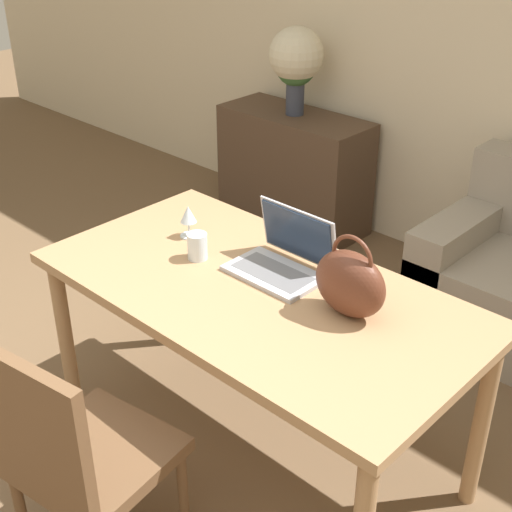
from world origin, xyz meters
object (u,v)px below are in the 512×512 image
Objects in this scene: laptop at (285,255)px; flower_vase at (296,60)px; handbag at (350,283)px; drinking_glass at (197,246)px; wine_glass at (188,216)px; chair at (75,453)px.

laptop is 1.99m from flower_vase.
handbag is at bearing -12.56° from laptop.
laptop is 3.36× the size of drinking_glass.
laptop reaches higher than wine_glass.
chair is 2.79m from flower_vase.
flower_vase is (-1.60, 1.60, 0.16)m from handbag.
laptop is at bearing 167.44° from handbag.
handbag reaches higher than laptop.
drinking_glass is 1.96m from flower_vase.
laptop is at bearing 28.88° from drinking_glass.
drinking_glass is 0.64m from handbag.
chair is at bearing -113.89° from handbag.
laptop is 0.45m from wine_glass.
flower_vase is at bearing 117.01° from wine_glass.
chair is 6.94× the size of wine_glass.
wine_glass is (-0.16, 0.10, 0.04)m from drinking_glass.
chair is 2.67× the size of laptop.
flower_vase is at bearing 119.80° from drinking_glass.
flower_vase reaches higher than drinking_glass.
drinking_glass is at bearing -32.04° from wine_glass.
chair is 0.98m from laptop.
chair is 1.75× the size of flower_vase.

